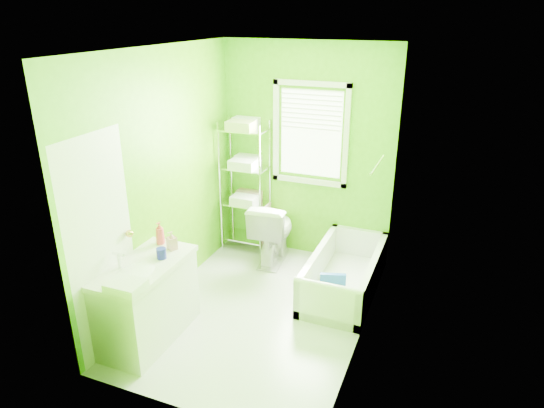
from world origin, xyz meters
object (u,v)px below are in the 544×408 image
at_px(toilet, 273,231).
at_px(wire_shelf_unit, 247,172).
at_px(vanity, 147,299).
at_px(bathtub, 343,280).

xyz_separation_m(toilet, wire_shelf_unit, (-0.43, 0.20, 0.64)).
distance_m(toilet, vanity, 1.93).
distance_m(toilet, wire_shelf_unit, 0.79).
bearing_deg(bathtub, toilet, 158.11).
relative_size(toilet, vanity, 0.77).
distance_m(vanity, wire_shelf_unit, 2.15).
bearing_deg(bathtub, wire_shelf_unit, 157.23).
bearing_deg(vanity, wire_shelf_unit, 87.59).
xyz_separation_m(toilet, vanity, (-0.51, -1.86, 0.02)).
height_order(toilet, vanity, vanity).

